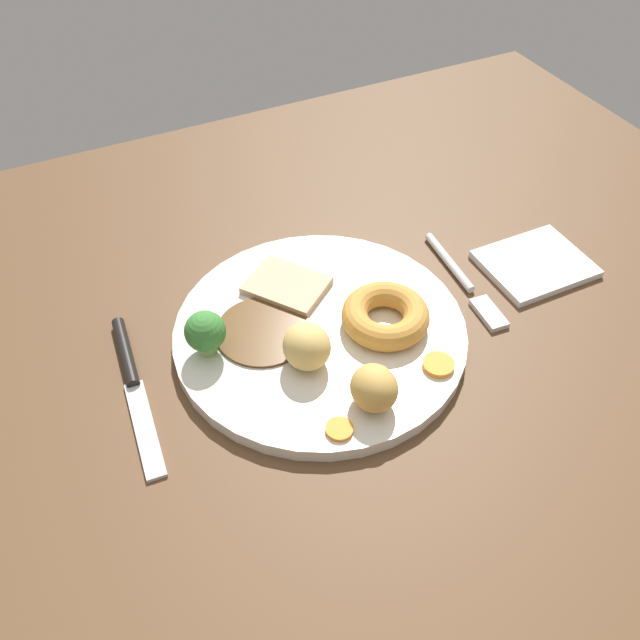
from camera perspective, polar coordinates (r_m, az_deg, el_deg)
name	(u,v)px	position (r cm, az deg, el deg)	size (l,w,h in cm)	color
dining_table	(285,347)	(66.07, -2.99, -2.34)	(120.00, 84.00, 3.60)	brown
dinner_plate	(320,332)	(63.92, 0.00, -1.06)	(28.15, 28.15, 1.40)	silver
gravy_pool	(265,334)	(62.82, -4.75, -1.20)	(9.11, 9.11, 0.30)	#563819
meat_slice_main	(287,285)	(67.10, -2.89, 3.00)	(7.68, 5.86, 0.80)	tan
yorkshire_pudding	(385,315)	(63.04, 5.66, 0.39)	(8.43, 8.43, 2.53)	#C68938
roast_potato_left	(374,388)	(56.17, 4.68, -5.87)	(4.40, 4.02, 4.06)	tan
roast_potato_right	(305,347)	(58.82, -1.33, -2.36)	(4.57, 4.29, 4.28)	#D8B260
carrot_coin_front	(339,429)	(55.76, 1.68, -9.38)	(2.37, 2.37, 0.41)	orange
carrot_coin_back	(438,365)	(60.88, 10.17, -3.81)	(2.90, 2.90, 0.53)	orange
broccoli_floret	(206,333)	(60.35, -9.83, -1.10)	(3.79, 3.79, 4.55)	#8CB766
fork	(465,282)	(71.10, 12.37, 3.21)	(2.69, 15.32, 0.90)	silver
knife	(132,378)	(62.85, -15.89, -4.87)	(2.84, 18.56, 1.20)	black
folded_napkin	(535,264)	(75.28, 18.05, 4.62)	(11.00, 9.00, 0.80)	white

